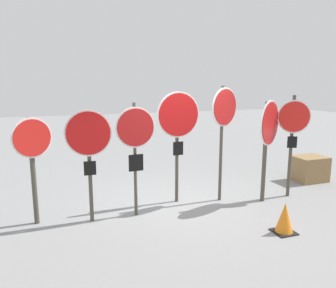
{
  "coord_description": "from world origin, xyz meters",
  "views": [
    {
      "loc": [
        -2.36,
        -6.0,
        2.54
      ],
      "look_at": [
        -0.22,
        0.0,
        1.32
      ],
      "focal_mm": 35.0,
      "sensor_mm": 36.0,
      "label": 1
    }
  ],
  "objects": [
    {
      "name": "ground_plane",
      "position": [
        0.0,
        0.0,
        0.0
      ],
      "size": [
        40.0,
        40.0,
        0.0
      ],
      "primitive_type": "plane",
      "color": "gray"
    },
    {
      "name": "stop_sign_0",
      "position": [
        -2.71,
        0.04,
        1.34
      ],
      "size": [
        0.65,
        0.32,
        1.94
      ],
      "rotation": [
        0.0,
        0.0,
        0.43
      ],
      "color": "#474238",
      "rests_on": "ground"
    },
    {
      "name": "stop_sign_1",
      "position": [
        -1.77,
        -0.2,
        1.48
      ],
      "size": [
        0.83,
        0.14,
        2.07
      ],
      "rotation": [
        0.0,
        0.0,
        -0.04
      ],
      "color": "#474238",
      "rests_on": "ground"
    },
    {
      "name": "stop_sign_2",
      "position": [
        -0.93,
        -0.2,
        1.54
      ],
      "size": [
        0.76,
        0.13,
        2.17
      ],
      "rotation": [
        0.0,
        0.0,
        0.06
      ],
      "color": "#474238",
      "rests_on": "ground"
    },
    {
      "name": "stop_sign_3",
      "position": [
        0.07,
        0.21,
        1.69
      ],
      "size": [
        0.94,
        0.16,
        2.35
      ],
      "rotation": [
        0.0,
        0.0,
        0.08
      ],
      "color": "#474238",
      "rests_on": "ground"
    },
    {
      "name": "stop_sign_4",
      "position": [
        1.0,
        -0.02,
        1.8
      ],
      "size": [
        0.74,
        0.36,
        2.46
      ],
      "rotation": [
        0.0,
        0.0,
        0.43
      ],
      "color": "#474238",
      "rests_on": "ground"
    },
    {
      "name": "stop_sign_5",
      "position": [
        1.85,
        -0.38,
        1.52
      ],
      "size": [
        0.8,
        0.53,
        2.17
      ],
      "rotation": [
        0.0,
        0.0,
        0.58
      ],
      "color": "#474238",
      "rests_on": "ground"
    },
    {
      "name": "stop_sign_6",
      "position": [
        2.54,
        -0.3,
        1.56
      ],
      "size": [
        0.67,
        0.3,
        2.26
      ],
      "rotation": [
        0.0,
        0.0,
        -0.39
      ],
      "color": "#474238",
      "rests_on": "ground"
    },
    {
      "name": "traffic_cone_0",
      "position": [
        1.26,
        -1.74,
        0.26
      ],
      "size": [
        0.36,
        0.36,
        0.53
      ],
      "color": "black",
      "rests_on": "ground"
    },
    {
      "name": "storage_crate",
      "position": [
        3.85,
        0.51,
        0.32
      ],
      "size": [
        0.8,
        0.64,
        0.64
      ],
      "color": "olive",
      "rests_on": "ground"
    }
  ]
}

